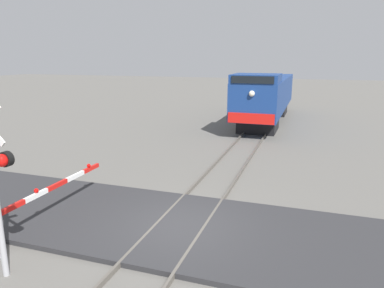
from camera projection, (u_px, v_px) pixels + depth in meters
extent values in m
plane|color=#605E59|center=(180.00, 229.00, 10.82)|extent=(160.00, 160.00, 0.00)
cube|color=#59544C|center=(158.00, 223.00, 11.02)|extent=(0.08, 80.00, 0.15)
cube|color=#59544C|center=(203.00, 230.00, 10.58)|extent=(0.08, 80.00, 0.15)
cube|color=#2D2D30|center=(180.00, 227.00, 10.80)|extent=(36.00, 4.76, 0.15)
cube|color=black|center=(258.00, 123.00, 25.17)|extent=(2.56, 3.20, 1.05)
cube|color=black|center=(271.00, 108.00, 32.59)|extent=(2.56, 3.20, 1.05)
cube|color=navy|center=(267.00, 93.00, 28.47)|extent=(3.01, 14.65, 2.41)
cube|color=navy|center=(256.00, 78.00, 22.78)|extent=(2.95, 3.04, 0.55)
cube|color=black|center=(252.00, 80.00, 21.35)|extent=(2.56, 0.06, 0.44)
cube|color=red|center=(251.00, 119.00, 21.90)|extent=(2.86, 0.08, 0.64)
sphere|color=#F2EACC|center=(252.00, 94.00, 21.53)|extent=(0.36, 0.36, 0.36)
sphere|color=red|center=(2.00, 160.00, 7.62)|extent=(0.28, 0.28, 0.28)
cylinder|color=black|center=(6.00, 159.00, 7.74)|extent=(0.34, 0.14, 0.34)
cube|color=red|center=(11.00, 208.00, 9.71)|extent=(0.10, 0.93, 0.14)
cube|color=white|center=(36.00, 196.00, 10.57)|extent=(0.10, 0.93, 0.14)
cube|color=red|center=(57.00, 185.00, 11.42)|extent=(0.10, 0.93, 0.14)
cube|color=white|center=(75.00, 176.00, 12.28)|extent=(0.10, 0.93, 0.14)
cube|color=red|center=(91.00, 168.00, 13.13)|extent=(0.10, 0.93, 0.14)
sphere|color=red|center=(36.00, 191.00, 10.56)|extent=(0.14, 0.14, 0.14)
sphere|color=red|center=(89.00, 166.00, 13.00)|extent=(0.14, 0.14, 0.14)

